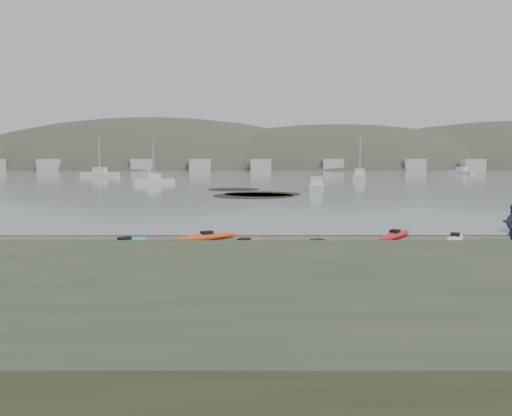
{
  "coord_description": "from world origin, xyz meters",
  "views": [
    {
      "loc": [
        -0.06,
        -26.28,
        4.1
      ],
      "look_at": [
        0.0,
        0.0,
        1.5
      ],
      "focal_mm": 35.0,
      "sensor_mm": 36.0,
      "label": 1
    }
  ],
  "objects": [
    {
      "name": "moored_boats",
      "position": [
        5.28,
        74.99,
        0.54
      ],
      "size": [
        96.13,
        74.37,
        1.18
      ],
      "color": "silver",
      "rests_on": "ground"
    },
    {
      "name": "person_east",
      "position": [
        12.73,
        -1.74,
        0.93
      ],
      "size": [
        0.91,
        0.71,
        1.87
      ],
      "primitive_type": "imported",
      "rotation": [
        0.0,
        0.0,
        3.14
      ],
      "color": "navy",
      "rests_on": "ground"
    },
    {
      "name": "kayaks",
      "position": [
        -0.29,
        -3.82,
        0.17
      ],
      "size": [
        22.13,
        10.3,
        0.34
      ],
      "color": "#E04913",
      "rests_on": "ground"
    },
    {
      "name": "kelp_mats",
      "position": [
        -0.43,
        32.0,
        0.03
      ],
      "size": [
        11.52,
        19.15,
        0.04
      ],
      "color": "black",
      "rests_on": "water"
    },
    {
      "name": "wet_sand",
      "position": [
        0.0,
        -0.3,
        0.0
      ],
      "size": [
        60.0,
        60.0,
        0.0
      ],
      "primitive_type": "plane",
      "color": "brown",
      "rests_on": "ground"
    },
    {
      "name": "ground",
      "position": [
        0.0,
        0.0,
        0.0
      ],
      "size": [
        600.0,
        600.0,
        0.0
      ],
      "primitive_type": "plane",
      "color": "tan",
      "rests_on": "ground"
    },
    {
      "name": "far_hills",
      "position": [
        39.38,
        193.97,
        -15.93
      ],
      "size": [
        550.0,
        135.0,
        80.0
      ],
      "color": "#384235",
      "rests_on": "ground"
    },
    {
      "name": "far_town",
      "position": [
        6.0,
        145.0,
        2.0
      ],
      "size": [
        199.0,
        5.0,
        4.0
      ],
      "color": "beige",
      "rests_on": "ground"
    },
    {
      "name": "water",
      "position": [
        0.0,
        300.0,
        0.01
      ],
      "size": [
        1200.0,
        1200.0,
        0.0
      ],
      "primitive_type": "plane",
      "color": "slate",
      "rests_on": "ground"
    },
    {
      "name": "bluff",
      "position": [
        0.0,
        -17.5,
        1.0
      ],
      "size": [
        60.0,
        8.0,
        2.0
      ],
      "primitive_type": "cube",
      "color": "#475138",
      "rests_on": "ground"
    }
  ]
}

